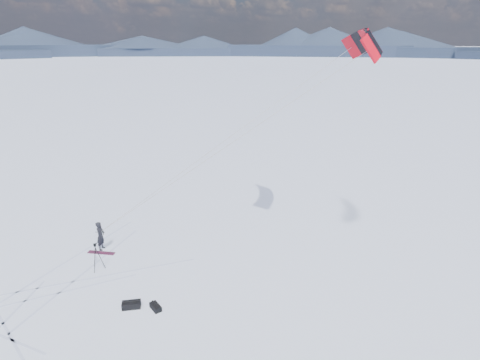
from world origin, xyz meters
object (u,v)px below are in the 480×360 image
(snowkiter, at_px, (102,249))
(gear_bag_b, at_px, (156,307))
(gear_bag_a, at_px, (131,305))
(snowboard, at_px, (101,253))
(tripod, at_px, (96,253))

(snowkiter, relative_size, gear_bag_b, 2.38)
(snowkiter, distance_m, gear_bag_a, 6.36)
(snowkiter, xyz_separation_m, gear_bag_b, (5.88, -3.95, 0.13))
(gear_bag_a, distance_m, gear_bag_b, 1.14)
(snowboard, bearing_deg, snowkiter, 111.27)
(snowboard, relative_size, gear_bag_b, 2.20)
(gear_bag_b, bearing_deg, snowboard, -177.28)
(tripod, xyz_separation_m, gear_bag_b, (4.69, -2.02, -0.86))
(gear_bag_a, bearing_deg, snowkiter, 110.07)
(tripod, height_order, gear_bag_a, tripod)
(snowkiter, bearing_deg, gear_bag_a, -145.66)
(tripod, bearing_deg, snowkiter, 83.69)
(snowboard, bearing_deg, tripod, -67.99)
(gear_bag_b, bearing_deg, snowkiter, -179.10)
(tripod, bearing_deg, gear_bag_b, -61.04)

